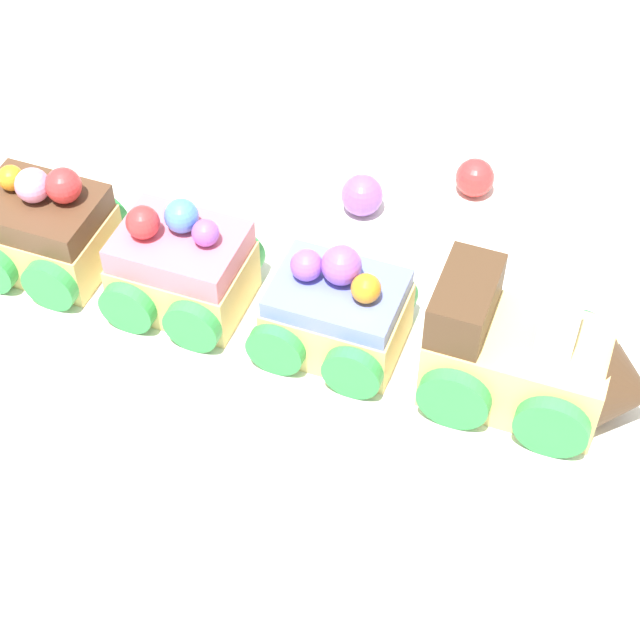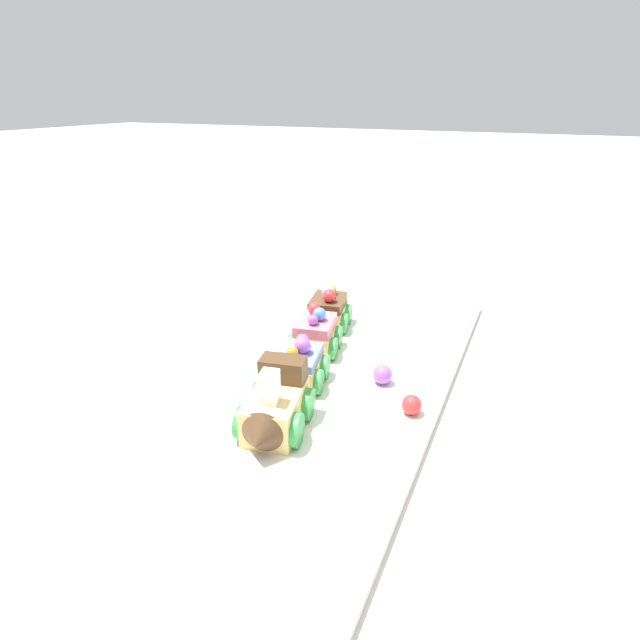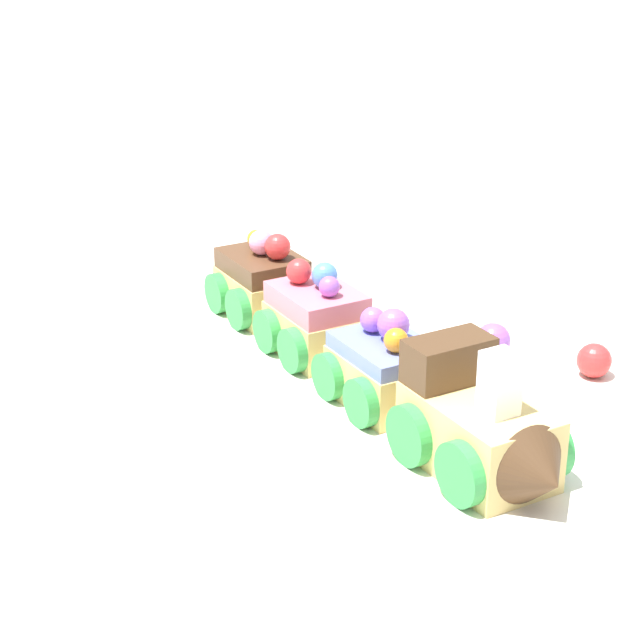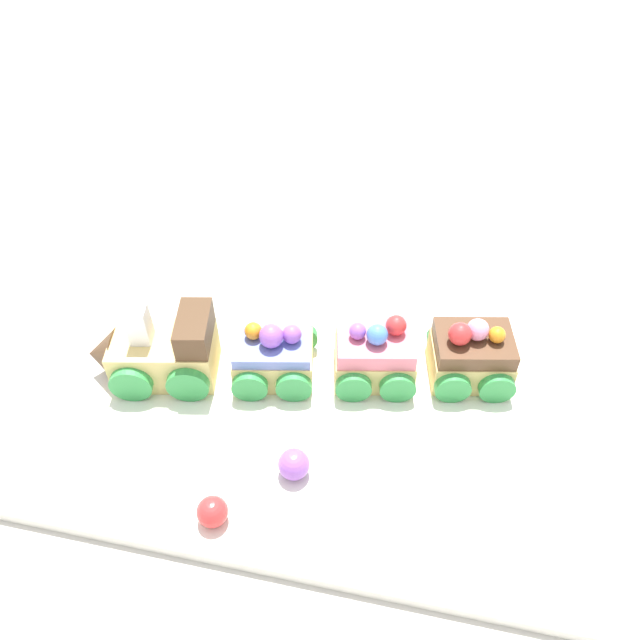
# 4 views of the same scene
# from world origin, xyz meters

# --- Properties ---
(ground_plane) EXTENTS (10.00, 10.00, 0.00)m
(ground_plane) POSITION_xyz_m (0.00, 0.00, 0.00)
(ground_plane) COLOR beige
(display_board) EXTENTS (0.70, 0.41, 0.01)m
(display_board) POSITION_xyz_m (0.00, 0.00, 0.01)
(display_board) COLOR white
(display_board) RESTS_ON ground_plane
(cake_train_locomotive) EXTENTS (0.12, 0.09, 0.08)m
(cake_train_locomotive) POSITION_xyz_m (0.12, 0.05, 0.04)
(cake_train_locomotive) COLOR #E5C675
(cake_train_locomotive) RESTS_ON display_board
(cake_car_blueberry) EXTENTS (0.08, 0.08, 0.06)m
(cake_car_blueberry) POSITION_xyz_m (0.02, 0.03, 0.04)
(cake_car_blueberry) COLOR #E5C675
(cake_car_blueberry) RESTS_ON display_board
(cake_car_strawberry) EXTENTS (0.08, 0.08, 0.07)m
(cake_car_strawberry) POSITION_xyz_m (-0.07, 0.01, 0.04)
(cake_car_strawberry) COLOR #E5C675
(cake_car_strawberry) RESTS_ON display_board
(cake_car_chocolate) EXTENTS (0.08, 0.08, 0.07)m
(cake_car_chocolate) POSITION_xyz_m (-0.16, -0.01, 0.04)
(cake_car_chocolate) COLOR #E5C675
(cake_car_chocolate) RESTS_ON display_board
(gumball_purple) EXTENTS (0.03, 0.03, 0.03)m
(gumball_purple) POSITION_xyz_m (-0.02, 0.12, 0.02)
(gumball_purple) COLOR #9956C6
(gumball_purple) RESTS_ON display_board
(gumball_red) EXTENTS (0.02, 0.02, 0.02)m
(gumball_red) POSITION_xyz_m (0.03, 0.18, 0.02)
(gumball_red) COLOR red
(gumball_red) RESTS_ON display_board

